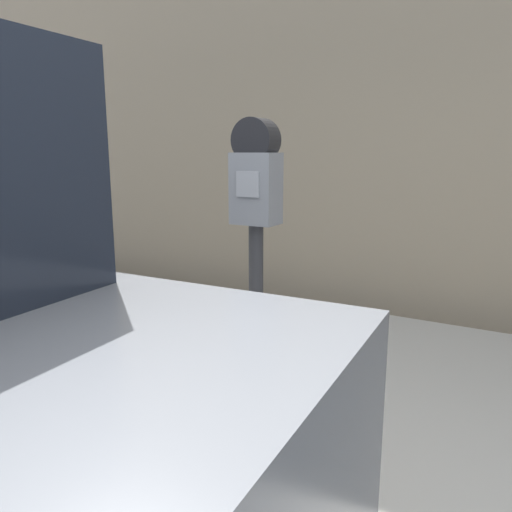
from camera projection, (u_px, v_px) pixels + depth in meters
name	position (u px, v px, depth m)	size (l,w,h in m)	color
sidewalk	(364.00, 394.00, 3.07)	(24.00, 2.80, 0.13)	#BCB7AD
parking_meter	(256.00, 222.00, 2.21)	(0.20, 0.14, 1.54)	#2D2D30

